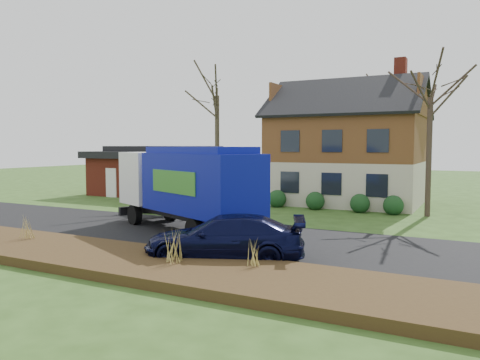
% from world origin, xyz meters
% --- Properties ---
extents(ground, '(120.00, 120.00, 0.00)m').
position_xyz_m(ground, '(0.00, 0.00, 0.00)').
color(ground, '#2B4717').
rests_on(ground, ground).
extents(road, '(80.00, 7.00, 0.02)m').
position_xyz_m(road, '(0.00, 0.00, 0.01)').
color(road, black).
rests_on(road, ground).
extents(mulch_verge, '(80.00, 3.50, 0.30)m').
position_xyz_m(mulch_verge, '(0.00, -5.30, 0.15)').
color(mulch_verge, '#301F10').
rests_on(mulch_verge, ground).
extents(main_house, '(12.95, 8.95, 9.26)m').
position_xyz_m(main_house, '(1.49, 13.91, 4.03)').
color(main_house, beige).
rests_on(main_house, ground).
extents(ranch_house, '(9.80, 8.20, 3.70)m').
position_xyz_m(ranch_house, '(-12.00, 13.00, 1.81)').
color(ranch_house, maroon).
rests_on(ranch_house, ground).
extents(garbage_truck, '(8.78, 5.62, 3.68)m').
position_xyz_m(garbage_truck, '(-1.44, 0.30, 2.12)').
color(garbage_truck, black).
rests_on(garbage_truck, ground).
extents(silver_sedan, '(4.78, 2.55, 1.50)m').
position_xyz_m(silver_sedan, '(-5.36, 4.79, 0.75)').
color(silver_sedan, '#A0A1A7').
rests_on(silver_sedan, ground).
extents(navy_wagon, '(5.57, 3.86, 1.50)m').
position_xyz_m(navy_wagon, '(2.46, -3.40, 0.75)').
color(navy_wagon, black).
rests_on(navy_wagon, ground).
extents(tree_front_west, '(3.26, 3.26, 9.68)m').
position_xyz_m(tree_front_west, '(-5.65, 10.13, 7.98)').
color(tree_front_west, '#423927').
rests_on(tree_front_west, ground).
extents(tree_front_east, '(3.20, 3.20, 8.90)m').
position_xyz_m(tree_front_east, '(7.30, 9.87, 7.24)').
color(tree_front_east, '#3F3026').
rests_on(tree_front_east, ground).
extents(tree_back, '(3.34, 3.34, 10.59)m').
position_xyz_m(tree_back, '(2.27, 22.77, 8.83)').
color(tree_back, '#413127').
rests_on(tree_back, ground).
extents(grass_clump_west, '(0.32, 0.27, 0.86)m').
position_xyz_m(grass_clump_west, '(-5.06, -4.84, 0.73)').
color(grass_clump_west, '#AA924B').
rests_on(grass_clump_west, mulch_verge).
extents(grass_clump_mid, '(0.38, 0.31, 1.05)m').
position_xyz_m(grass_clump_mid, '(1.81, -5.29, 0.83)').
color(grass_clump_mid, '#A28F47').
rests_on(grass_clump_mid, mulch_verge).
extents(grass_clump_east, '(0.30, 0.25, 0.75)m').
position_xyz_m(grass_clump_east, '(4.08, -4.58, 0.68)').
color(grass_clump_east, tan).
rests_on(grass_clump_east, mulch_verge).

